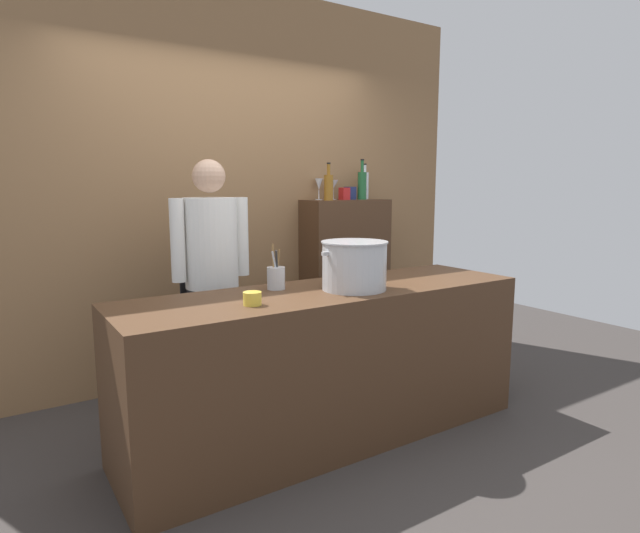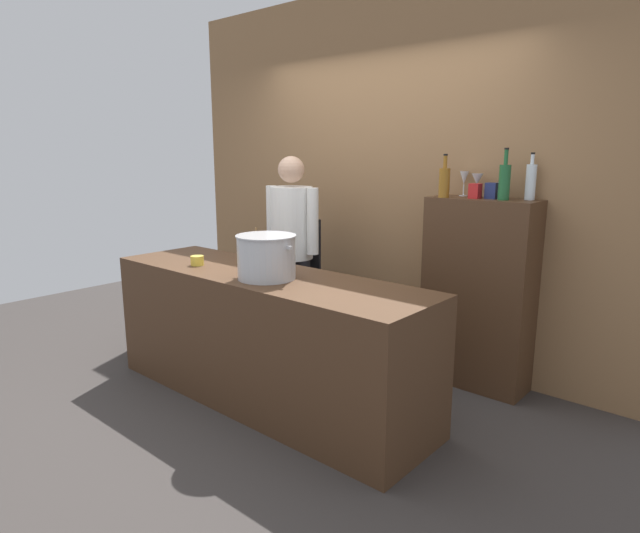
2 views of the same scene
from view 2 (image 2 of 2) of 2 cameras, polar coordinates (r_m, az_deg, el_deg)
ground_plane at (r=3.91m, az=-5.66°, el=-13.71°), size 8.00×8.00×0.00m
brick_back_panel at (r=4.59m, az=6.88°, el=9.55°), size 4.40×0.10×3.00m
prep_counter at (r=3.74m, az=-5.81°, el=-7.49°), size 2.46×0.70×0.90m
bar_cabinet at (r=4.06m, az=16.34°, el=-2.82°), size 0.76×0.32×1.38m
chef at (r=4.40m, az=-2.94°, el=2.50°), size 0.53×0.37×1.66m
stockpot_large at (r=3.44m, az=-5.69°, el=1.02°), size 0.44×0.39×0.28m
utensil_crock at (r=3.89m, az=-6.76°, el=1.24°), size 0.10×0.10×0.27m
butter_jar at (r=3.94m, az=-12.84°, el=0.62°), size 0.09×0.09×0.07m
wine_bottle_amber at (r=3.95m, az=13.00°, el=8.73°), size 0.08×0.08×0.30m
wine_bottle_green at (r=3.85m, az=18.91°, el=8.54°), size 0.08×0.08×0.34m
wine_bottle_clear at (r=3.92m, az=21.38°, el=8.39°), size 0.07×0.07×0.31m
wine_glass_tall at (r=4.03m, az=16.27°, el=8.80°), size 0.08×0.08×0.17m
wine_glass_short at (r=4.12m, az=14.99°, el=8.96°), size 0.07×0.07×0.18m
spice_tin_red at (r=3.92m, az=16.07°, el=7.67°), size 0.07×0.07×0.10m
spice_tin_navy at (r=3.93m, az=17.73°, el=7.63°), size 0.08×0.08×0.11m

